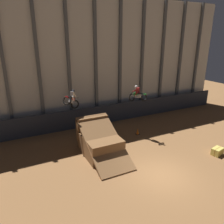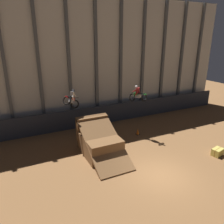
% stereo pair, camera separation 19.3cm
% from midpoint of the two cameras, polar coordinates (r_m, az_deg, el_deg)
% --- Properties ---
extents(ground_plane, '(60.00, 60.00, 0.00)m').
position_cam_midpoint_polar(ground_plane, '(15.39, 13.03, -15.83)').
color(ground_plane, brown).
extents(arena_back_wall, '(32.00, 0.40, 12.49)m').
position_cam_midpoint_polar(arena_back_wall, '(22.52, -4.05, 12.78)').
color(arena_back_wall, beige).
rests_on(arena_back_wall, ground_plane).
extents(lower_barrier, '(31.36, 0.20, 1.95)m').
position_cam_midpoint_polar(lower_barrier, '(22.78, -2.77, -0.76)').
color(lower_barrier, '#2D333D').
rests_on(lower_barrier, ground_plane).
extents(dirt_ramp, '(2.63, 5.10, 2.73)m').
position_cam_midpoint_polar(dirt_ramp, '(17.22, -3.16, -7.75)').
color(dirt_ramp, brown).
rests_on(dirt_ramp, ground_plane).
extents(rider_bike_left_air, '(1.69, 1.71, 1.67)m').
position_cam_midpoint_polar(rider_bike_left_air, '(17.79, -10.23, 3.22)').
color(rider_bike_left_air, black).
extents(rider_bike_right_air, '(1.17, 1.78, 1.58)m').
position_cam_midpoint_polar(rider_bike_right_air, '(19.37, 7.01, 4.46)').
color(rider_bike_right_air, black).
extents(traffic_cone_near_ramp, '(0.36, 0.36, 0.58)m').
position_cam_midpoint_polar(traffic_cone_near_ramp, '(20.65, 7.01, -5.11)').
color(traffic_cone_near_ramp, black).
rests_on(traffic_cone_near_ramp, ground_plane).
extents(hay_bale_trackside, '(1.01, 0.78, 0.57)m').
position_cam_midpoint_polar(hay_bale_trackside, '(18.97, 26.11, -9.36)').
color(hay_bale_trackside, '#CCB751').
rests_on(hay_bale_trackside, ground_plane).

